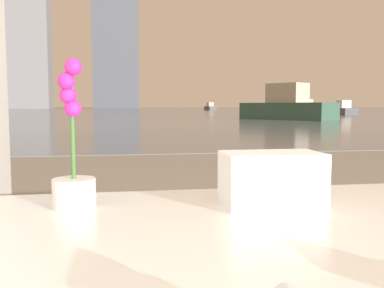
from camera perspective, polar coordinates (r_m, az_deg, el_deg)
potted_orchid at (r=1.29m, az=-15.58°, el=-2.75°), size 0.12×0.12×0.43m
towel_stack at (r=1.30m, az=10.55°, el=-4.59°), size 0.29×0.17×0.16m
harbor_water at (r=62.35m, az=-8.64°, el=4.35°), size 180.00×110.00×0.01m
harbor_boat_0 at (r=70.18m, az=15.00°, el=4.85°), size 2.66×5.06×1.81m
harbor_boat_1 at (r=74.94m, az=19.55°, el=4.58°), size 1.63×3.40×1.22m
harbor_boat_2 at (r=40.11m, az=19.53°, el=4.34°), size 1.46×3.51×1.28m
harbor_boat_3 at (r=25.75m, az=12.55°, el=4.85°), size 4.76×5.77×2.12m
harbor_boat_5 at (r=77.76m, az=2.44°, el=4.93°), size 1.59×3.83×1.40m
skyline_tower_2 at (r=119.27m, az=-10.15°, el=12.21°), size 12.12×6.40×31.18m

